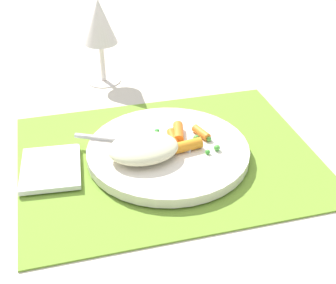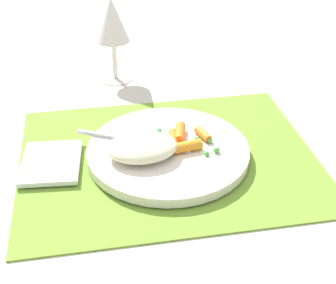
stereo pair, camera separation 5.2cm
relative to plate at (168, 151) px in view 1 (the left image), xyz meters
The scene contains 9 objects.
ground_plane 0.01m from the plate, ahead, with size 2.40×2.40×0.00m, color beige.
placemat 0.01m from the plate, ahead, with size 0.47×0.37×0.01m, color olive.
plate is the anchor object (origin of this frame).
rice_mound 0.05m from the plate, 160.20° to the right, with size 0.11×0.08×0.03m, color beige.
carrot_portion 0.03m from the plate, 16.29° to the left, with size 0.07×0.08×0.02m.
pea_scatter 0.04m from the plate, ahead, with size 0.09×0.09×0.01m.
fork 0.04m from the plate, 153.72° to the left, with size 0.18×0.10×0.01m.
wine_glass 0.33m from the plate, 100.68° to the left, with size 0.07×0.07×0.17m.
napkin 0.18m from the plate, behind, with size 0.09×0.11×0.01m, color white.
Camera 1 is at (-0.16, -0.62, 0.45)m, focal length 51.53 mm.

